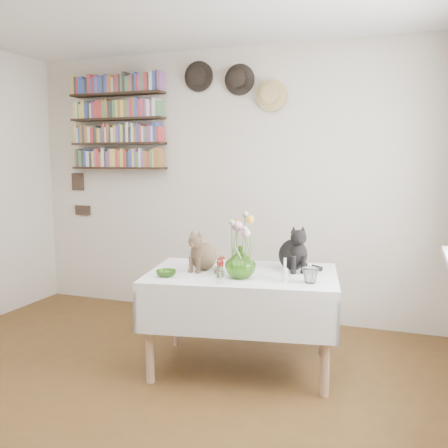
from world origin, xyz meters
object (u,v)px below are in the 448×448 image
at_px(black_cat, 293,246).
at_px(bookshelf_unit, 118,123).
at_px(tabby_cat, 204,249).
at_px(dining_table, 242,296).
at_px(flower_vase, 240,262).

relative_size(black_cat, bookshelf_unit, 0.34).
bearing_deg(tabby_cat, bookshelf_unit, 151.99).
height_order(dining_table, black_cat, black_cat).
bearing_deg(tabby_cat, flower_vase, -14.15).
xyz_separation_m(tabby_cat, black_cat, (0.60, 0.22, 0.02)).
height_order(tabby_cat, flower_vase, tabby_cat).
relative_size(dining_table, flower_vase, 6.63).
relative_size(tabby_cat, flower_vase, 1.39).
relative_size(tabby_cat, bookshelf_unit, 0.30).
bearing_deg(dining_table, flower_vase, -76.52).
relative_size(dining_table, tabby_cat, 4.77).
xyz_separation_m(dining_table, tabby_cat, (-0.29, -0.00, 0.32)).
bearing_deg(bookshelf_unit, dining_table, -33.44).
xyz_separation_m(tabby_cat, flower_vase, (0.33, -0.15, -0.04)).
bearing_deg(bookshelf_unit, black_cat, -23.92).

